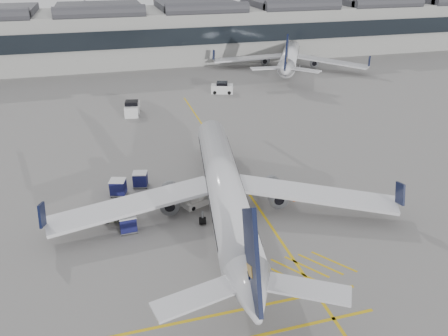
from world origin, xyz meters
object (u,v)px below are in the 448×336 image
object	(u,v)px
belt_loader	(199,199)
baggage_cart_a	(215,178)
ramp_agent_a	(229,186)
pushback_tug	(117,214)
ramp_agent_b	(208,183)
airliner_main	(225,188)

from	to	relation	value
belt_loader	baggage_cart_a	size ratio (longest dim) A/B	2.46
baggage_cart_a	ramp_agent_a	size ratio (longest dim) A/B	0.93
belt_loader	ramp_agent_a	world-z (taller)	ramp_agent_a
baggage_cart_a	pushback_tug	bearing A→B (deg)	-158.60
baggage_cart_a	ramp_agent_a	distance (m)	2.27
pushback_tug	belt_loader	bearing A→B (deg)	18.05
baggage_cart_a	ramp_agent_a	xyz separation A→B (m)	(1.00, -2.04, 0.00)
ramp_agent_a	baggage_cart_a	bearing A→B (deg)	96.19
ramp_agent_a	ramp_agent_b	bearing A→B (deg)	131.37
airliner_main	ramp_agent_b	bearing A→B (deg)	105.71
ramp_agent_b	pushback_tug	size ratio (longest dim) A/B	0.80
belt_loader	ramp_agent_a	xyz separation A→B (m)	(3.38, 0.99, 0.46)
airliner_main	baggage_cart_a	xyz separation A→B (m)	(0.49, 5.47, -1.74)
baggage_cart_a	ramp_agent_b	distance (m)	1.38
baggage_cart_a	ramp_agent_a	bearing A→B (deg)	-62.55
ramp_agent_b	baggage_cart_a	bearing A→B (deg)	-149.77
airliner_main	belt_loader	distance (m)	3.80
baggage_cart_a	ramp_agent_b	world-z (taller)	ramp_agent_b
belt_loader	baggage_cart_a	distance (m)	3.88
belt_loader	ramp_agent_b	xyz separation A→B (m)	(1.38, 2.09, 0.45)
ramp_agent_b	ramp_agent_a	bearing A→B (deg)	138.61
ramp_agent_b	pushback_tug	world-z (taller)	ramp_agent_b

